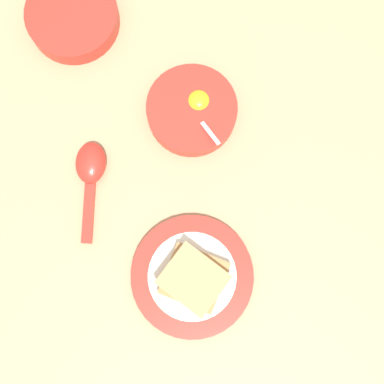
{
  "coord_description": "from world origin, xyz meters",
  "views": [
    {
      "loc": [
        -0.15,
        0.18,
        0.9
      ],
      "look_at": [
        -0.09,
        0.06,
        0.02
      ],
      "focal_mm": 50.0,
      "sensor_mm": 36.0,
      "label": 1
    }
  ],
  "objects_px": {
    "egg_bowl": "(192,111)",
    "congee_bowl": "(73,17)",
    "soup_spoon": "(90,171)",
    "toast_plate": "(192,276)",
    "toast_sandwich": "(194,279)"
  },
  "relations": [
    {
      "from": "toast_sandwich",
      "to": "congee_bowl",
      "type": "distance_m",
      "value": 0.5
    },
    {
      "from": "toast_plate",
      "to": "congee_bowl",
      "type": "height_order",
      "value": "congee_bowl"
    },
    {
      "from": "congee_bowl",
      "to": "soup_spoon",
      "type": "bearing_deg",
      "value": 124.2
    },
    {
      "from": "toast_sandwich",
      "to": "congee_bowl",
      "type": "xyz_separation_m",
      "value": [
        0.39,
        -0.31,
        -0.01
      ]
    },
    {
      "from": "toast_plate",
      "to": "soup_spoon",
      "type": "height_order",
      "value": "soup_spoon"
    },
    {
      "from": "toast_plate",
      "to": "toast_sandwich",
      "type": "height_order",
      "value": "toast_sandwich"
    },
    {
      "from": "toast_plate",
      "to": "soup_spoon",
      "type": "bearing_deg",
      "value": -19.24
    },
    {
      "from": "soup_spoon",
      "to": "toast_plate",
      "type": "bearing_deg",
      "value": 160.76
    },
    {
      "from": "toast_sandwich",
      "to": "egg_bowl",
      "type": "bearing_deg",
      "value": -63.12
    },
    {
      "from": "toast_sandwich",
      "to": "soup_spoon",
      "type": "distance_m",
      "value": 0.25
    },
    {
      "from": "egg_bowl",
      "to": "congee_bowl",
      "type": "relative_size",
      "value": 0.96
    },
    {
      "from": "egg_bowl",
      "to": "toast_plate",
      "type": "height_order",
      "value": "egg_bowl"
    },
    {
      "from": "egg_bowl",
      "to": "congee_bowl",
      "type": "xyz_separation_m",
      "value": [
        0.26,
        -0.06,
        0.0
      ]
    },
    {
      "from": "congee_bowl",
      "to": "toast_plate",
      "type": "bearing_deg",
      "value": 141.35
    },
    {
      "from": "soup_spoon",
      "to": "congee_bowl",
      "type": "height_order",
      "value": "congee_bowl"
    }
  ]
}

